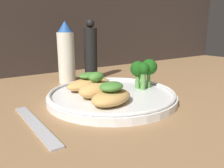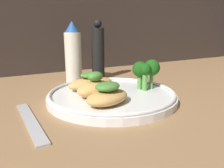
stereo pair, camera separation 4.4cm
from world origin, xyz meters
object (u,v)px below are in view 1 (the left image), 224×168
Objects in this scene: broccoli_bunch at (143,69)px; pepper_grinder at (91,52)px; sauce_bottle at (66,54)px; plate at (112,95)px.

pepper_grinder is (-1.62, 20.08, 2.11)cm from broccoli_bunch.
plate is at bearing -86.76° from sauce_bottle.
plate is 9.37cm from broccoli_bunch.
broccoli_bunch is at bearing -85.38° from pepper_grinder.
pepper_grinder is at bearing 71.70° from plate.
pepper_grinder reaches higher than plate.
sauce_bottle is (-9.16, 20.08, 2.11)cm from broccoli_bunch.
pepper_grinder reaches higher than broccoli_bunch.
sauce_bottle is at bearing 180.00° from pepper_grinder.
sauce_bottle is 7.54cm from pepper_grinder.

